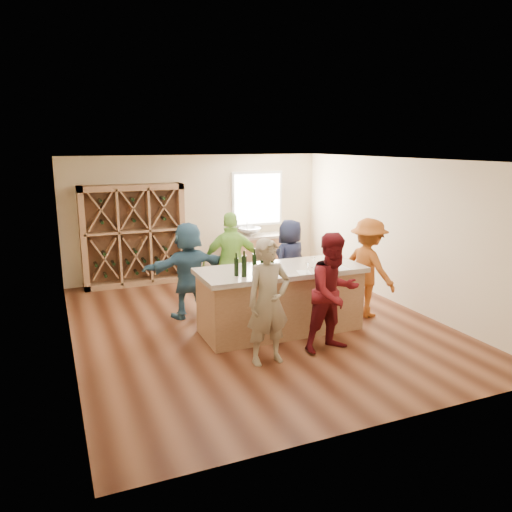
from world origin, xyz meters
name	(u,v)px	position (x,y,z in m)	size (l,w,h in m)	color
floor	(255,326)	(0.00, 0.00, -0.05)	(6.00, 7.00, 0.10)	#562E1B
ceiling	(255,157)	(0.00, 0.00, 2.85)	(6.00, 7.00, 0.10)	white
wall_back	(196,216)	(0.00, 3.55, 1.40)	(6.00, 0.10, 2.80)	beige
wall_front	(386,308)	(0.00, -3.55, 1.40)	(6.00, 0.10, 2.80)	beige
wall_left	(61,261)	(-3.05, 0.00, 1.40)	(0.10, 7.00, 2.80)	beige
wall_right	(402,232)	(3.05, 0.00, 1.40)	(0.10, 7.00, 2.80)	beige
window_frame	(257,199)	(1.50, 3.47, 1.75)	(1.30, 0.06, 1.30)	white
window_pane	(258,199)	(1.50, 3.44, 1.75)	(1.18, 0.01, 1.18)	white
wine_rack	(134,236)	(-1.50, 3.27, 1.10)	(2.20, 0.45, 2.20)	#946947
back_counter_base	(258,255)	(1.40, 3.20, 0.43)	(1.60, 0.58, 0.86)	#946947
back_counter_top	(258,236)	(1.40, 3.20, 0.89)	(1.70, 0.62, 0.06)	#A59887
sink	(250,232)	(1.20, 3.20, 1.01)	(0.54, 0.54, 0.19)	silver
faucet	(247,228)	(1.20, 3.38, 1.07)	(0.02, 0.02, 0.30)	silver
tasting_counter_base	(280,302)	(0.26, -0.47, 0.50)	(2.60, 1.00, 1.00)	#946947
tasting_counter_top	(281,270)	(0.26, -0.47, 1.04)	(2.72, 1.12, 0.08)	#A59887
wine_bottle_a	(236,267)	(-0.59, -0.66, 1.22)	(0.07, 0.07, 0.28)	black
wine_bottle_b	(244,266)	(-0.49, -0.75, 1.24)	(0.08, 0.08, 0.33)	black
wine_bottle_c	(254,263)	(-0.25, -0.58, 1.23)	(0.07, 0.07, 0.30)	black
wine_bottle_d	(263,265)	(-0.18, -0.74, 1.23)	(0.07, 0.07, 0.30)	black
wine_bottle_e	(272,262)	(0.05, -0.58, 1.23)	(0.07, 0.07, 0.29)	black
wine_glass_a	(272,271)	(-0.09, -0.88, 1.16)	(0.06, 0.06, 0.16)	white
wine_glass_b	(307,269)	(0.47, -0.96, 1.16)	(0.06, 0.06, 0.16)	white
wine_glass_c	(333,265)	(0.96, -0.93, 1.17)	(0.06, 0.06, 0.17)	white
wine_glass_d	(313,263)	(0.75, -0.67, 1.16)	(0.06, 0.06, 0.16)	white
tasting_menu_a	(271,276)	(-0.12, -0.89, 1.08)	(0.24, 0.33, 0.00)	white
tasting_menu_b	(304,272)	(0.47, -0.88, 1.08)	(0.20, 0.27, 0.00)	white
tasting_menu_c	(340,268)	(1.15, -0.86, 1.08)	(0.24, 0.32, 0.00)	white
person_near_left	(268,302)	(-0.43, -1.52, 0.90)	(0.66, 0.48, 1.80)	gray
person_near_right	(334,293)	(0.64, -1.50, 0.90)	(0.88, 0.48, 1.81)	#590F14
person_server	(368,268)	(2.03, -0.39, 0.89)	(1.15, 0.53, 1.78)	#994C19
person_far_mid	(232,262)	(-0.12, 0.82, 0.92)	(1.08, 0.55, 1.85)	#8CC64C
person_far_right	(290,262)	(1.06, 0.78, 0.82)	(0.81, 0.52, 1.65)	#191E38
person_far_left	(188,270)	(-0.95, 0.80, 0.86)	(1.60, 0.58, 1.73)	#335972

